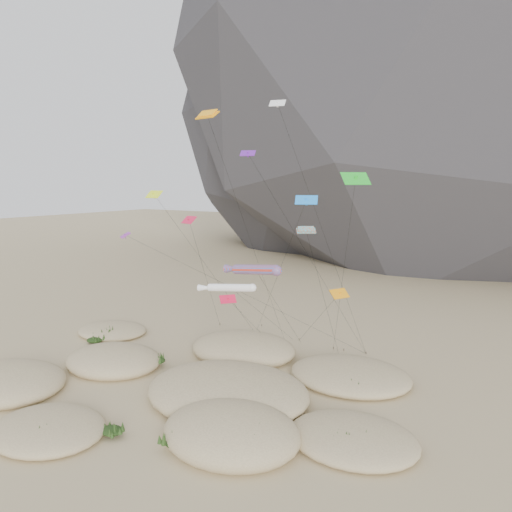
% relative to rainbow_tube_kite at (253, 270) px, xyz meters
% --- Properties ---
extents(ground, '(500.00, 500.00, 0.00)m').
position_rel_rainbow_tube_kite_xyz_m(ground, '(-2.32, -12.21, -11.75)').
color(ground, '#CCB789').
rests_on(ground, ground).
extents(dunes, '(50.91, 35.59, 3.75)m').
position_rel_rainbow_tube_kite_xyz_m(dunes, '(-2.54, -7.57, -11.05)').
color(dunes, '#CCB789').
rests_on(dunes, ground).
extents(dune_grass, '(41.92, 29.09, 1.52)m').
position_rel_rainbow_tube_kite_xyz_m(dune_grass, '(-2.76, -8.48, -10.91)').
color(dune_grass, black).
rests_on(dune_grass, ground).
extents(kite_stakes, '(23.15, 5.66, 0.30)m').
position_rel_rainbow_tube_kite_xyz_m(kite_stakes, '(-1.75, 12.20, -11.60)').
color(kite_stakes, '#3F2D1E').
rests_on(kite_stakes, ground).
extents(rainbow_tube_kite, '(8.27, 13.16, 12.67)m').
position_rel_rainbow_tube_kite_xyz_m(rainbow_tube_kite, '(0.00, 0.00, 0.00)').
color(rainbow_tube_kite, red).
rests_on(rainbow_tube_kite, ground).
extents(white_tube_kite, '(7.06, 15.41, 10.49)m').
position_rel_rainbow_tube_kite_xyz_m(white_tube_kite, '(-2.14, -1.90, -1.97)').
color(white_tube_kite, white).
rests_on(white_tube_kite, ground).
extents(orange_parafoil, '(4.52, 13.50, 29.37)m').
position_rel_rainbow_tube_kite_xyz_m(orange_parafoil, '(-5.63, -0.52, 16.77)').
color(orange_parafoil, '#FF9D0D').
rests_on(orange_parafoil, ground).
extents(multi_parafoil, '(2.21, 9.09, 16.66)m').
position_rel_rainbow_tube_kite_xyz_m(multi_parafoil, '(5.30, 2.43, 4.31)').
color(multi_parafoil, '#D84416').
rests_on(multi_parafoil, ground).
extents(delta_kites, '(30.37, 18.29, 30.14)m').
position_rel_rainbow_tube_kite_xyz_m(delta_kites, '(0.83, -1.49, 6.11)').
color(delta_kites, '#631BA1').
rests_on(delta_kites, ground).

